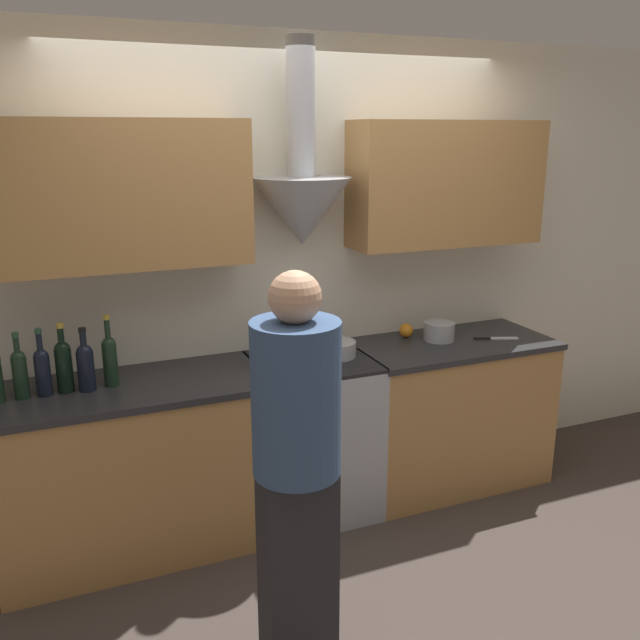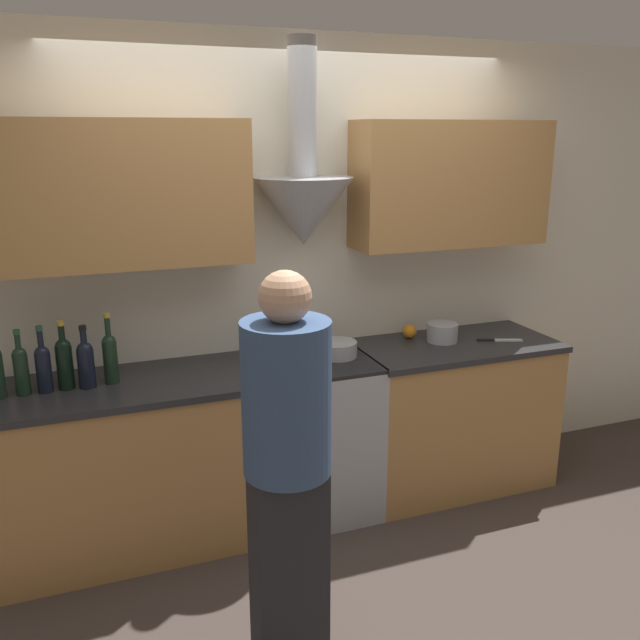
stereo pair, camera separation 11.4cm
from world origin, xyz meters
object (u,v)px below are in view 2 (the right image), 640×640
at_px(saucepan, 442,332).
at_px(wine_bottle_3, 64,361).
at_px(wine_bottle_1, 21,368).
at_px(wine_bottle_2, 43,366).
at_px(wine_bottle_5, 110,356).
at_px(person_foreground_left, 287,459).
at_px(stock_pot, 290,350).
at_px(wine_bottle_4, 86,362).
at_px(orange_fruit, 409,331).
at_px(stove_range, 314,435).
at_px(mixing_bowl, 337,349).

bearing_deg(saucepan, wine_bottle_3, -179.33).
distance_m(wine_bottle_1, wine_bottle_2, 0.10).
bearing_deg(wine_bottle_1, saucepan, 0.87).
relative_size(wine_bottle_5, person_foreground_left, 0.22).
bearing_deg(stock_pot, wine_bottle_1, 177.94).
bearing_deg(saucepan, wine_bottle_1, -179.13).
height_order(wine_bottle_4, wine_bottle_5, wine_bottle_5).
bearing_deg(wine_bottle_1, stock_pot, -2.06).
distance_m(wine_bottle_5, stock_pot, 0.91).
bearing_deg(wine_bottle_4, person_foreground_left, -57.15).
height_order(stock_pot, saucepan, stock_pot).
relative_size(wine_bottle_2, wine_bottle_3, 0.96).
distance_m(wine_bottle_1, wine_bottle_4, 0.29).
bearing_deg(wine_bottle_5, wine_bottle_2, -177.50).
distance_m(wine_bottle_4, stock_pot, 1.02).
bearing_deg(orange_fruit, wine_bottle_1, -175.70).
distance_m(wine_bottle_1, orange_fruit, 2.13).
bearing_deg(wine_bottle_5, saucepan, 0.70).
bearing_deg(wine_bottle_5, orange_fruit, 4.91).
relative_size(stove_range, stock_pot, 3.29).
bearing_deg(mixing_bowl, wine_bottle_1, 179.87).
bearing_deg(wine_bottle_2, wine_bottle_1, 178.97).
height_order(wine_bottle_2, person_foreground_left, person_foreground_left).
distance_m(wine_bottle_2, wine_bottle_3, 0.10).
bearing_deg(wine_bottle_2, stock_pot, -2.14).
bearing_deg(person_foreground_left, saucepan, 39.68).
height_order(orange_fruit, saucepan, saucepan).
height_order(wine_bottle_5, saucepan, wine_bottle_5).
xyz_separation_m(stock_pot, mixing_bowl, (0.28, 0.04, -0.04)).
height_order(stove_range, wine_bottle_1, wine_bottle_1).
height_order(wine_bottle_1, mixing_bowl, wine_bottle_1).
relative_size(orange_fruit, saucepan, 0.46).
bearing_deg(saucepan, wine_bottle_5, -179.30).
bearing_deg(stove_range, mixing_bowl, 3.39).
bearing_deg(person_foreground_left, orange_fruit, 46.26).
bearing_deg(saucepan, stove_range, -176.80).
xyz_separation_m(wine_bottle_4, person_foreground_left, (0.67, -1.04, -0.13)).
height_order(mixing_bowl, orange_fruit, same).
height_order(wine_bottle_1, stock_pot, wine_bottle_1).
xyz_separation_m(wine_bottle_2, wine_bottle_3, (0.09, 0.01, 0.01)).
xyz_separation_m(stove_range, person_foreground_left, (-0.49, -1.04, 0.44)).
bearing_deg(stock_pot, person_foreground_left, -108.96).
bearing_deg(orange_fruit, stock_pot, -165.80).
bearing_deg(wine_bottle_1, mixing_bowl, -0.13).
xyz_separation_m(wine_bottle_4, wine_bottle_5, (0.11, 0.02, 0.01)).
bearing_deg(wine_bottle_5, wine_bottle_3, -179.60).
distance_m(wine_bottle_3, person_foreground_left, 1.32).
height_order(wine_bottle_5, mixing_bowl, wine_bottle_5).
height_order(wine_bottle_5, orange_fruit, wine_bottle_5).
bearing_deg(orange_fruit, wine_bottle_3, -175.58).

